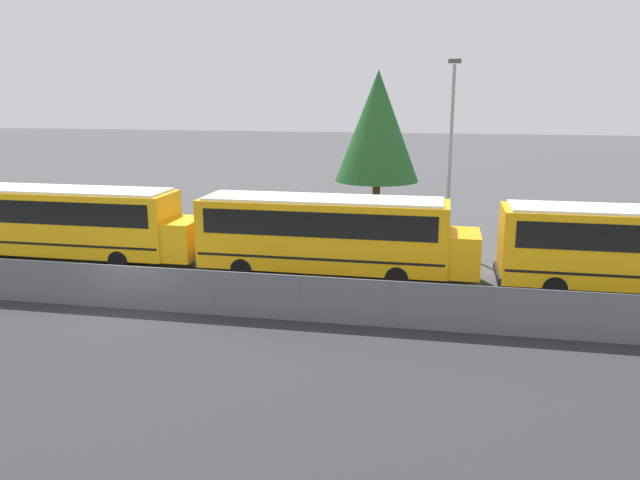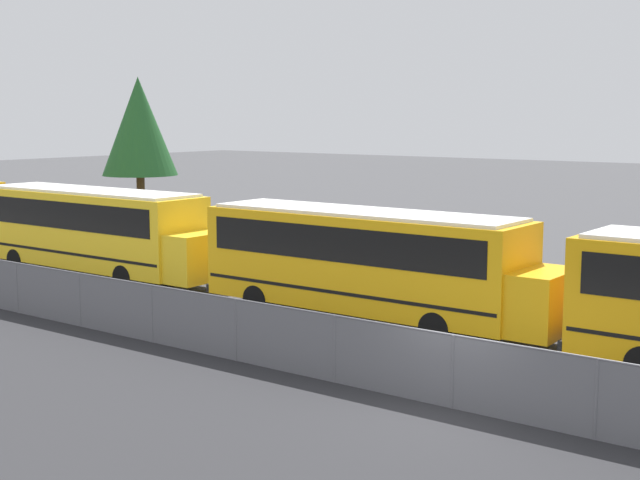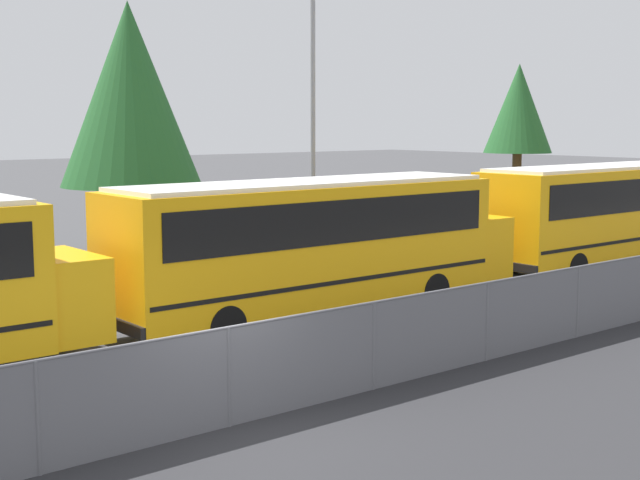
# 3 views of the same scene
# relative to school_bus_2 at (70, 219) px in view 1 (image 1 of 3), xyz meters

# --- Properties ---
(ground_plane) EXTENTS (200.00, 200.00, 0.00)m
(ground_plane) POSITION_rel_school_bus_2_xyz_m (5.80, -5.52, -1.96)
(ground_plane) COLOR #424244
(road_strip) EXTENTS (119.43, 12.00, 0.01)m
(road_strip) POSITION_rel_school_bus_2_xyz_m (5.80, -11.52, -1.96)
(road_strip) COLOR #2B2B2D
(road_strip) RESTS_ON ground_plane
(fence) EXTENTS (85.50, 0.07, 1.61)m
(fence) POSITION_rel_school_bus_2_xyz_m (5.80, -5.52, -1.14)
(fence) COLOR #9EA0A5
(fence) RESTS_ON ground_plane
(school_bus_2) EXTENTS (11.53, 2.58, 3.34)m
(school_bus_2) POSITION_rel_school_bus_2_xyz_m (0.00, 0.00, 0.00)
(school_bus_2) COLOR #EDA80F
(school_bus_2) RESTS_ON ground_plane
(school_bus_3) EXTENTS (11.53, 2.58, 3.34)m
(school_bus_3) POSITION_rel_school_bus_2_xyz_m (11.90, -0.19, 0.00)
(school_bus_3) COLOR orange
(school_bus_3) RESTS_ON ground_plane
(light_pole) EXTENTS (0.60, 0.24, 9.02)m
(light_pole) POSITION_rel_school_bus_2_xyz_m (16.72, 5.94, 2.94)
(light_pole) COLOR gray
(light_pole) RESTS_ON ground_plane
(tree_2) EXTENTS (4.76, 4.76, 8.75)m
(tree_2) POSITION_rel_school_bus_2_xyz_m (12.69, 10.78, 3.68)
(tree_2) COLOR #51381E
(tree_2) RESTS_ON ground_plane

